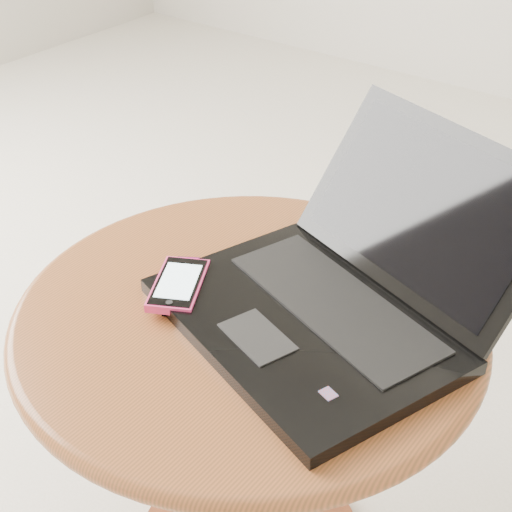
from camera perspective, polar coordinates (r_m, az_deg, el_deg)
The scene contains 4 objects.
table at distance 0.99m, azimuth -0.52°, elevation -8.38°, with size 0.57×0.57×0.45m.
laptop at distance 0.90m, azimuth 6.07°, elevation -2.46°, with size 0.43×0.45×0.19m.
phone_black at distance 0.96m, azimuth -4.60°, elevation -2.21°, with size 0.11×0.13×0.01m.
phone_pink at distance 0.95m, azimuth -5.71°, elevation -2.13°, with size 0.10×0.12×0.01m.
Camera 1 is at (0.45, -0.50, 1.02)m, focal length 54.45 mm.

